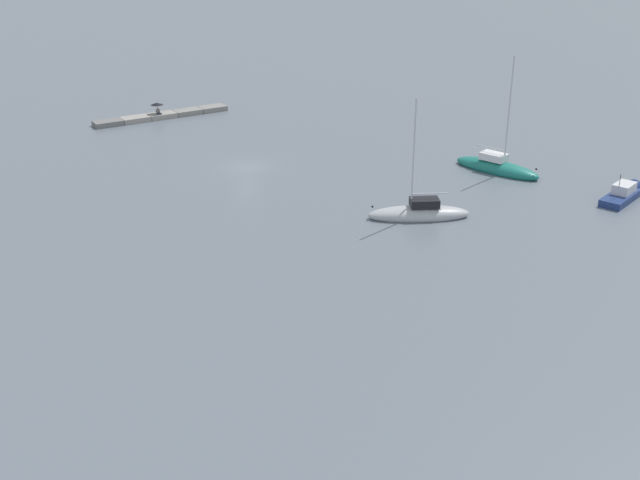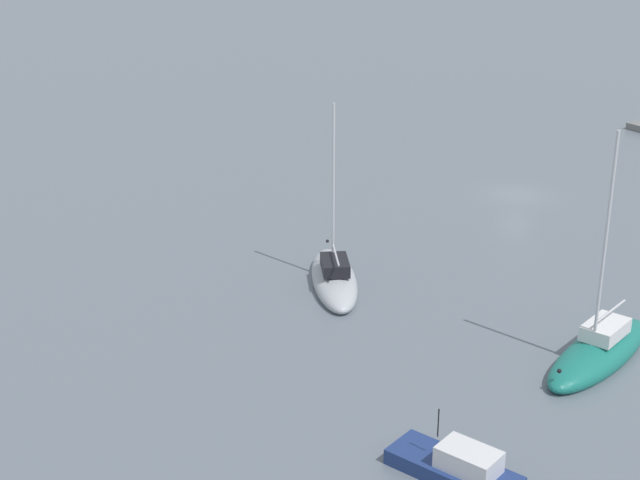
# 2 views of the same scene
# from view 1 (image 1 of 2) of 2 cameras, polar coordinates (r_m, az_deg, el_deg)

# --- Properties ---
(ground_plane) EXTENTS (500.00, 500.00, 0.00)m
(ground_plane) POSITION_cam_1_polar(r_m,az_deg,el_deg) (72.98, -5.36, 5.31)
(ground_plane) COLOR slate
(seawall_pier) EXTENTS (15.50, 1.87, 0.55)m
(seawall_pier) POSITION_cam_1_polar(r_m,az_deg,el_deg) (91.36, -11.38, 8.84)
(seawall_pier) COLOR gray
(seawall_pier) RESTS_ON ground_plane
(person_seated_grey_left) EXTENTS (0.46, 0.65, 0.73)m
(person_seated_grey_left) POSITION_cam_1_polar(r_m,az_deg,el_deg) (90.89, -11.64, 9.09)
(person_seated_grey_left) COLOR #1E2333
(person_seated_grey_left) RESTS_ON seawall_pier
(umbrella_open_black) EXTENTS (1.39, 1.39, 1.30)m
(umbrella_open_black) POSITION_cam_1_polar(r_m,az_deg,el_deg) (90.88, -11.74, 9.64)
(umbrella_open_black) COLOR black
(umbrella_open_black) RESTS_ON seawall_pier
(sailboat_teal_mid) EXTENTS (4.63, 8.62, 10.87)m
(sailboat_teal_mid) POSITION_cam_1_polar(r_m,az_deg,el_deg) (73.00, 12.68, 5.17)
(sailboat_teal_mid) COLOR #197266
(sailboat_teal_mid) RESTS_ON ground_plane
(sailboat_grey_far) EXTENTS (8.01, 5.69, 9.81)m
(sailboat_grey_far) POSITION_cam_1_polar(r_m,az_deg,el_deg) (61.11, 7.20, 1.94)
(sailboat_grey_far) COLOR #ADB2B7
(sailboat_grey_far) RESTS_ON ground_plane
(motorboat_navy_far) EXTENTS (5.87, 3.33, 3.15)m
(motorboat_navy_far) POSITION_cam_1_polar(r_m,az_deg,el_deg) (69.36, 21.21, 3.09)
(motorboat_navy_far) COLOR navy
(motorboat_navy_far) RESTS_ON ground_plane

